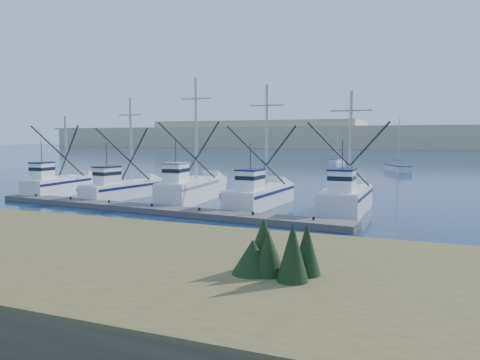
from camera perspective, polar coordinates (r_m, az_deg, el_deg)
name	(u,v)px	position (r m, az deg, el deg)	size (l,w,h in m)	color
ground	(223,238)	(24.80, -2.03, -7.08)	(500.00, 500.00, 0.00)	#0B1B33
floating_dock	(152,209)	(33.88, -10.71, -3.49)	(29.24, 1.95, 0.39)	#65605B
dune_ridge	(407,137)	(232.32, 19.72, 4.91)	(360.00, 60.00, 10.00)	tan
trawler_fleet	(197,191)	(37.52, -5.33, -1.34)	(28.59, 8.67, 10.14)	white
sailboat_near	(398,168)	(75.39, 18.67, 1.35)	(4.34, 6.62, 8.10)	white
sailboat_far	(337,161)	(95.54, 11.73, 2.30)	(2.24, 5.55, 8.10)	white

